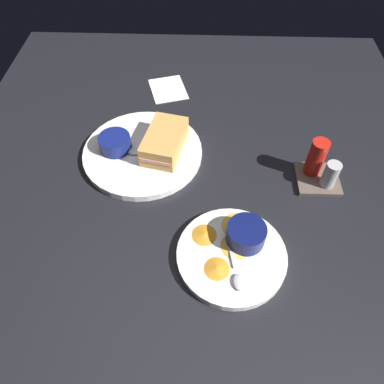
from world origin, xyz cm
name	(u,v)px	position (x,y,z in cm)	size (l,w,h in cm)	color
ground_plane	(195,164)	(0.00, 0.00, -1.50)	(110.00, 110.00, 3.00)	black
plate_sandwich_main	(143,153)	(-0.82, -11.90, 0.80)	(26.84, 26.84, 1.60)	white
sandwich_half_near	(164,141)	(-1.30, -6.82, 4.00)	(14.47, 10.26, 4.80)	tan
ramekin_dark_sauce	(115,142)	(-1.21, -17.92, 3.40)	(7.10, 7.10, 3.33)	navy
spoon_by_dark_ramekin	(138,154)	(0.66, -12.63, 1.96)	(4.70, 9.79, 0.80)	silver
plate_chips_companion	(231,256)	(24.70, 7.40, 0.80)	(20.02, 20.02, 1.60)	white
ramekin_light_gravy	(246,234)	(21.70, 9.90, 3.62)	(7.19, 7.19, 3.76)	#0C144C
spoon_by_gravy_ramekin	(237,275)	(29.07, 8.19, 1.96)	(9.96, 3.22, 0.80)	silver
plantain_chip_scatter	(226,240)	(22.21, 6.38, 1.90)	(16.45, 12.77, 0.60)	orange
condiment_caddy	(320,168)	(5.01, 26.22, 3.41)	(9.00, 9.00, 9.50)	brown
paper_napkin_folded	(168,89)	(-25.76, -8.14, 0.20)	(11.00, 9.00, 0.40)	white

